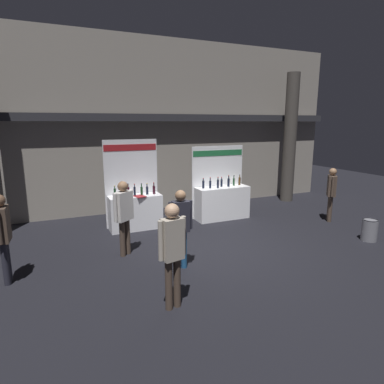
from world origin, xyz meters
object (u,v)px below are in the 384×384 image
(visitor_1, at_px, (124,211))
(visitor_3, at_px, (172,248))
(visitor_0, at_px, (181,223))
(visitor_2, at_px, (2,231))
(trash_bin, at_px, (369,230))
(exhibitor_booth_0, at_px, (135,208))
(exhibitor_booth_1, at_px, (221,200))
(visitor_4, at_px, (331,190))

(visitor_1, relative_size, visitor_3, 0.97)
(visitor_0, height_order, visitor_3, visitor_3)
(visitor_2, bearing_deg, trash_bin, -94.09)
(exhibitor_booth_0, distance_m, visitor_3, 4.44)
(exhibitor_booth_1, bearing_deg, visitor_4, -28.90)
(visitor_4, bearing_deg, exhibitor_booth_0, -67.08)
(visitor_1, relative_size, visitor_4, 1.05)
(exhibitor_booth_0, height_order, trash_bin, exhibitor_booth_0)
(exhibitor_booth_1, distance_m, visitor_4, 3.39)
(trash_bin, bearing_deg, visitor_2, 172.15)
(visitor_4, bearing_deg, visitor_2, -46.65)
(visitor_0, bearing_deg, visitor_1, -48.00)
(trash_bin, bearing_deg, visitor_1, 165.11)
(visitor_2, bearing_deg, visitor_0, -98.74)
(visitor_0, bearing_deg, trash_bin, 179.16)
(visitor_0, height_order, visitor_1, visitor_1)
(visitor_1, xyz_separation_m, visitor_3, (0.24, -2.55, 0.01))
(visitor_3, bearing_deg, visitor_1, -97.04)
(visitor_4, bearing_deg, visitor_1, -49.29)
(visitor_3, bearing_deg, visitor_0, -129.03)
(exhibitor_booth_0, relative_size, visitor_3, 1.43)
(trash_bin, bearing_deg, visitor_3, -170.89)
(trash_bin, bearing_deg, visitor_0, 175.20)
(exhibitor_booth_1, distance_m, visitor_0, 3.91)
(trash_bin, distance_m, visitor_0, 5.20)
(trash_bin, xyz_separation_m, visitor_3, (-5.82, -0.93, 0.78))
(visitor_3, distance_m, visitor_4, 6.75)
(exhibitor_booth_1, relative_size, visitor_4, 1.38)
(visitor_0, distance_m, visitor_4, 5.67)
(exhibitor_booth_0, height_order, visitor_2, exhibitor_booth_0)
(visitor_2, height_order, visitor_4, visitor_2)
(trash_bin, bearing_deg, exhibitor_booth_1, 127.44)
(visitor_2, relative_size, visitor_3, 0.97)
(visitor_1, bearing_deg, trash_bin, 128.94)
(exhibitor_booth_1, bearing_deg, exhibitor_booth_0, 177.88)
(exhibitor_booth_1, height_order, visitor_2, exhibitor_booth_1)
(exhibitor_booth_1, height_order, visitor_1, exhibitor_booth_1)
(exhibitor_booth_1, distance_m, trash_bin, 4.24)
(exhibitor_booth_1, bearing_deg, visitor_1, -153.48)
(visitor_4, bearing_deg, trash_bin, 27.14)
(visitor_1, bearing_deg, visitor_4, 144.83)
(visitor_1, bearing_deg, exhibitor_booth_1, 170.35)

